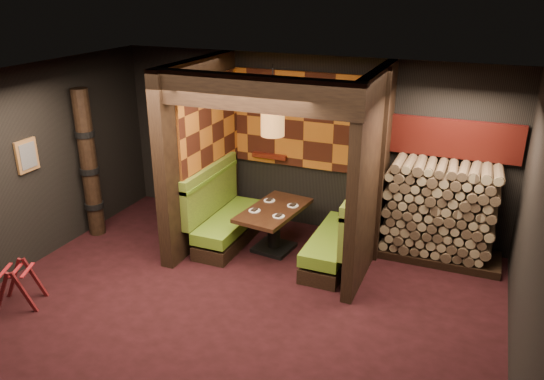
% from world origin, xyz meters
% --- Properties ---
extents(floor, '(6.50, 5.50, 0.02)m').
position_xyz_m(floor, '(0.00, 0.00, -0.01)').
color(floor, black).
rests_on(floor, ground).
extents(ceiling, '(6.50, 5.50, 0.02)m').
position_xyz_m(ceiling, '(0.00, 0.00, 2.86)').
color(ceiling, black).
rests_on(ceiling, ground).
extents(wall_back, '(6.50, 0.02, 2.85)m').
position_xyz_m(wall_back, '(0.00, 2.76, 1.43)').
color(wall_back, black).
rests_on(wall_back, ground).
extents(wall_front, '(6.50, 0.02, 2.85)m').
position_xyz_m(wall_front, '(0.00, -2.76, 1.43)').
color(wall_front, black).
rests_on(wall_front, ground).
extents(wall_left, '(0.02, 5.50, 2.85)m').
position_xyz_m(wall_left, '(-3.26, 0.00, 1.43)').
color(wall_left, black).
rests_on(wall_left, ground).
extents(wall_right, '(0.02, 5.50, 2.85)m').
position_xyz_m(wall_right, '(3.26, 0.00, 1.43)').
color(wall_right, black).
rests_on(wall_right, ground).
extents(partition_left, '(0.20, 2.20, 2.85)m').
position_xyz_m(partition_left, '(-1.35, 1.65, 1.43)').
color(partition_left, black).
rests_on(partition_left, floor).
extents(partition_right, '(0.15, 2.10, 2.85)m').
position_xyz_m(partition_right, '(1.30, 1.70, 1.43)').
color(partition_right, black).
rests_on(partition_right, floor).
extents(header_beam, '(2.85, 0.18, 0.44)m').
position_xyz_m(header_beam, '(-0.02, 0.70, 2.63)').
color(header_beam, black).
rests_on(header_beam, partition_left).
extents(tapa_back_panel, '(2.40, 0.06, 1.55)m').
position_xyz_m(tapa_back_panel, '(-0.02, 2.71, 1.82)').
color(tapa_back_panel, '#AF5C1B').
rests_on(tapa_back_panel, wall_back).
extents(tapa_side_panel, '(0.04, 1.85, 1.45)m').
position_xyz_m(tapa_side_panel, '(-1.23, 1.82, 1.85)').
color(tapa_side_panel, '#AF5C1B').
rests_on(tapa_side_panel, partition_left).
extents(lacquer_shelf, '(0.60, 0.12, 0.07)m').
position_xyz_m(lacquer_shelf, '(-0.60, 2.65, 1.18)').
color(lacquer_shelf, '#55160C').
rests_on(lacquer_shelf, wall_back).
extents(booth_bench_left, '(0.68, 1.60, 1.14)m').
position_xyz_m(booth_bench_left, '(-0.96, 1.65, 0.40)').
color(booth_bench_left, black).
rests_on(booth_bench_left, floor).
extents(booth_bench_right, '(0.68, 1.60, 1.14)m').
position_xyz_m(booth_bench_right, '(0.93, 1.65, 0.40)').
color(booth_bench_right, black).
rests_on(booth_bench_right, floor).
extents(dining_table, '(0.87, 1.39, 0.69)m').
position_xyz_m(dining_table, '(-0.13, 1.68, 0.46)').
color(dining_table, black).
rests_on(dining_table, floor).
extents(place_settings, '(0.64, 0.68, 0.03)m').
position_xyz_m(place_settings, '(-0.13, 1.68, 0.70)').
color(place_settings, white).
rests_on(place_settings, dining_table).
extents(pendant_lamp, '(0.34, 0.34, 1.01)m').
position_xyz_m(pendant_lamp, '(-0.13, 1.63, 2.07)').
color(pendant_lamp, '#99622F').
rests_on(pendant_lamp, ceiling).
extents(framed_picture, '(0.05, 0.36, 0.46)m').
position_xyz_m(framed_picture, '(-3.22, 0.10, 1.62)').
color(framed_picture, olive).
rests_on(framed_picture, wall_left).
extents(luggage_rack, '(0.67, 0.59, 0.61)m').
position_xyz_m(luggage_rack, '(-2.57, -0.95, 0.30)').
color(luggage_rack, '#4F1013').
rests_on(luggage_rack, floor).
extents(totem_column, '(0.31, 0.31, 2.40)m').
position_xyz_m(totem_column, '(-3.05, 1.10, 1.19)').
color(totem_column, black).
rests_on(totem_column, floor).
extents(firewood_stack, '(1.73, 0.70, 1.50)m').
position_xyz_m(firewood_stack, '(2.29, 2.35, 0.75)').
color(firewood_stack, black).
rests_on(firewood_stack, floor).
extents(mosaic_header, '(1.83, 0.10, 0.56)m').
position_xyz_m(mosaic_header, '(2.29, 2.68, 1.78)').
color(mosaic_header, maroon).
rests_on(mosaic_header, wall_back).
extents(bay_front_post, '(0.08, 0.08, 2.85)m').
position_xyz_m(bay_front_post, '(1.39, 1.96, 1.43)').
color(bay_front_post, black).
rests_on(bay_front_post, floor).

